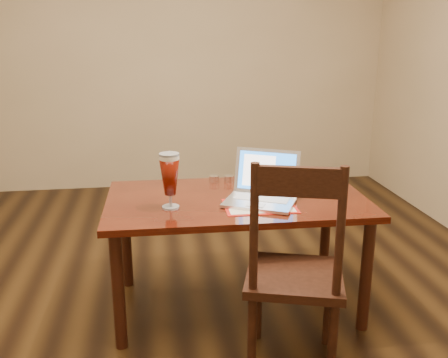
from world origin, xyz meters
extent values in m
plane|color=black|center=(0.00, 0.00, 0.00)|extent=(5.00, 5.00, 0.00)
cube|color=tan|center=(0.00, 2.50, 1.35)|extent=(4.50, 0.01, 2.70)
cube|color=#4D170A|center=(0.32, 0.01, 0.65)|extent=(1.44, 0.82, 0.04)
cylinder|color=black|center=(-0.32, -0.31, 0.32)|extent=(0.06, 0.06, 0.63)
cylinder|color=black|center=(0.96, -0.32, 0.32)|extent=(0.06, 0.06, 0.63)
cylinder|color=black|center=(-0.31, 0.35, 0.32)|extent=(0.06, 0.06, 0.63)
cylinder|color=black|center=(0.97, 0.34, 0.32)|extent=(0.06, 0.06, 0.63)
cube|color=#AC180F|center=(0.42, -0.15, 0.67)|extent=(0.38, 0.27, 0.00)
cube|color=beige|center=(0.42, -0.15, 0.67)|extent=(0.34, 0.24, 0.00)
cube|color=silver|center=(0.42, -0.12, 0.68)|extent=(0.43, 0.38, 0.02)
cube|color=#B0B0B4|center=(0.45, -0.08, 0.69)|extent=(0.31, 0.23, 0.00)
cube|color=#B4B4B9|center=(0.39, -0.18, 0.69)|extent=(0.11, 0.10, 0.00)
cube|color=silver|center=(0.49, 0.02, 0.81)|extent=(0.35, 0.23, 0.24)
cube|color=blue|center=(0.49, 0.02, 0.81)|extent=(0.31, 0.19, 0.20)
cube|color=white|center=(0.45, 0.03, 0.81)|extent=(0.18, 0.12, 0.17)
cylinder|color=silver|center=(-0.04, -0.10, 0.67)|extent=(0.09, 0.09, 0.01)
cylinder|color=silver|center=(-0.04, -0.10, 0.71)|extent=(0.02, 0.02, 0.06)
cylinder|color=beige|center=(-0.04, -0.10, 0.94)|extent=(0.10, 0.10, 0.02)
cylinder|color=silver|center=(-0.04, -0.10, 0.96)|extent=(0.10, 0.10, 0.01)
cylinder|color=silver|center=(0.24, 0.33, 0.69)|extent=(0.06, 0.06, 0.04)
cylinder|color=silver|center=(0.33, 0.32, 0.69)|extent=(0.06, 0.06, 0.04)
cube|color=black|center=(0.51, -0.54, 0.45)|extent=(0.54, 0.53, 0.04)
cylinder|color=black|center=(0.29, -0.65, 0.22)|extent=(0.04, 0.04, 0.43)
cylinder|color=black|center=(0.63, -0.75, 0.22)|extent=(0.04, 0.04, 0.43)
cylinder|color=black|center=(0.38, -0.32, 0.22)|extent=(0.04, 0.04, 0.43)
cylinder|color=black|center=(0.72, -0.43, 0.22)|extent=(0.04, 0.04, 0.43)
cylinder|color=black|center=(0.29, -0.65, 0.76)|extent=(0.04, 0.04, 0.57)
cylinder|color=black|center=(0.63, -0.75, 0.76)|extent=(0.04, 0.04, 0.57)
cube|color=black|center=(0.46, -0.70, 0.97)|extent=(0.35, 0.13, 0.13)
camera|label=1|loc=(-0.12, -2.57, 1.55)|focal=40.00mm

